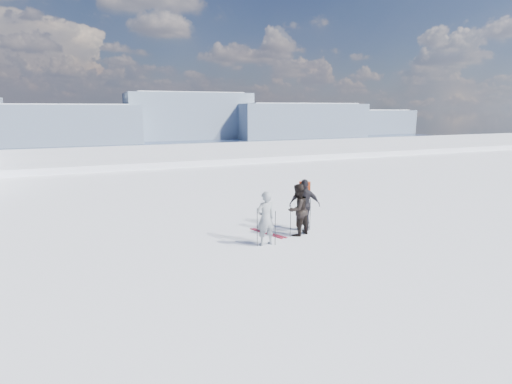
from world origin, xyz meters
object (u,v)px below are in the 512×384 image
(skier_dark, at_px, (298,210))
(skier_pack, at_px, (305,205))
(skier_grey, at_px, (265,219))
(skis_loose, at_px, (268,233))

(skier_dark, bearing_deg, skier_pack, -162.97)
(skier_dark, bearing_deg, skier_grey, -2.04)
(skier_grey, bearing_deg, skier_pack, -161.15)
(skis_loose, bearing_deg, skier_dark, -30.57)
(skis_loose, bearing_deg, skier_pack, -4.83)
(skier_grey, height_order, skier_pack, skier_pack)
(skier_dark, relative_size, skier_pack, 0.97)
(skier_grey, xyz_separation_m, skis_loose, (0.59, 1.13, -0.93))
(skier_dark, distance_m, skis_loose, 1.47)
(skier_dark, relative_size, skis_loose, 1.21)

